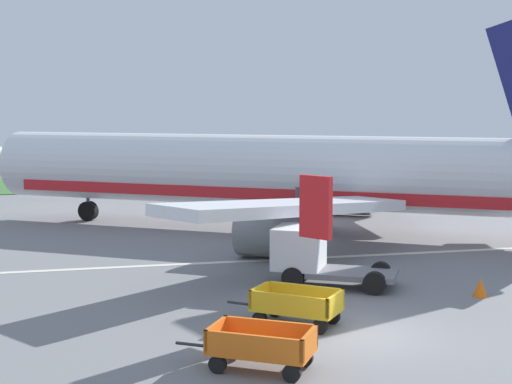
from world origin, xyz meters
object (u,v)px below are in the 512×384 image
at_px(service_truck_beside_carts, 312,255).
at_px(traffic_cone_near_plane, 480,287).
at_px(airplane, 282,173).
at_px(baggage_cart_nearest, 261,346).
at_px(baggage_cart_second_in_row, 296,305).

distance_m(service_truck_beside_carts, traffic_cone_near_plane, 5.92).
bearing_deg(airplane, traffic_cone_near_plane, -77.87).
relative_size(service_truck_beside_carts, traffic_cone_near_plane, 7.39).
height_order(baggage_cart_nearest, traffic_cone_near_plane, baggage_cart_nearest).
bearing_deg(baggage_cart_nearest, traffic_cone_near_plane, 30.12).
bearing_deg(baggage_cart_nearest, service_truck_beside_carts, 64.61).
distance_m(baggage_cart_nearest, service_truck_beside_carts, 9.06).
relative_size(airplane, baggage_cart_second_in_row, 10.34).
bearing_deg(airplane, baggage_cart_second_in_row, -103.70).
bearing_deg(baggage_cart_second_in_row, traffic_cone_near_plane, 13.90).
bearing_deg(traffic_cone_near_plane, baggage_cart_nearest, -149.88).
height_order(airplane, baggage_cart_second_in_row, airplane).
xyz_separation_m(airplane, baggage_cart_nearest, (-5.84, -19.59, -2.45)).
relative_size(airplane, traffic_cone_near_plane, 52.25).
height_order(airplane, service_truck_beside_carts, airplane).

